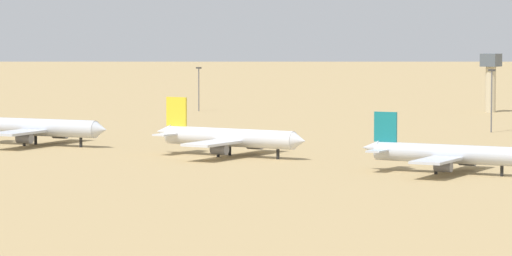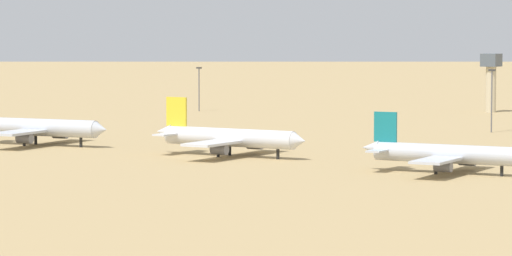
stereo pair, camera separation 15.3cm
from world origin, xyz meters
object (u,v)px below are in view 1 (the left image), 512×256
Objects in this scene: light_pole_west at (199,85)px; light_pole_mid at (492,96)px; parked_jet_yellow_3 at (228,138)px; parked_jet_teal_4 at (445,154)px; control_tower at (491,77)px; parked_jet_navy_2 at (34,127)px.

light_pole_west is 116.98m from light_pole_mid.
parked_jet_yellow_3 is 1.08× the size of parked_jet_teal_4.
light_pole_mid reaches higher than light_pole_west.
light_pole_mid reaches higher than parked_jet_teal_4.
parked_jet_yellow_3 is at bearing -84.08° from control_tower.
parked_jet_navy_2 is 2.37× the size of light_pole_mid.
parked_jet_teal_4 is 186.18m from control_tower.
parked_jet_teal_4 is 103.77m from light_pole_mid.
parked_jet_navy_2 is at bearing 171.87° from parked_jet_teal_4.
light_pole_mid is at bearing 43.72° from parked_jet_navy_2.
control_tower is at bearing 105.85° from parked_jet_teal_4.
control_tower reaches higher than parked_jet_teal_4.
parked_jet_navy_2 is at bearing -101.87° from control_tower.
control_tower reaches higher than light_pole_mid.
control_tower is at bearing 92.55° from parked_jet_yellow_3.
control_tower is (-70.85, 172.02, 7.32)m from parked_jet_teal_4.
light_pole_west is at bearing 133.36° from parked_jet_teal_4.
light_pole_west is at bearing -149.43° from control_tower.
control_tower is (35.53, 169.05, 6.86)m from parked_jet_navy_2.
control_tower is 82.61m from light_pole_mid.
light_pole_mid is at bearing 75.66° from parked_jet_yellow_3.
light_pole_west is (-78.38, -46.30, -2.89)m from control_tower.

